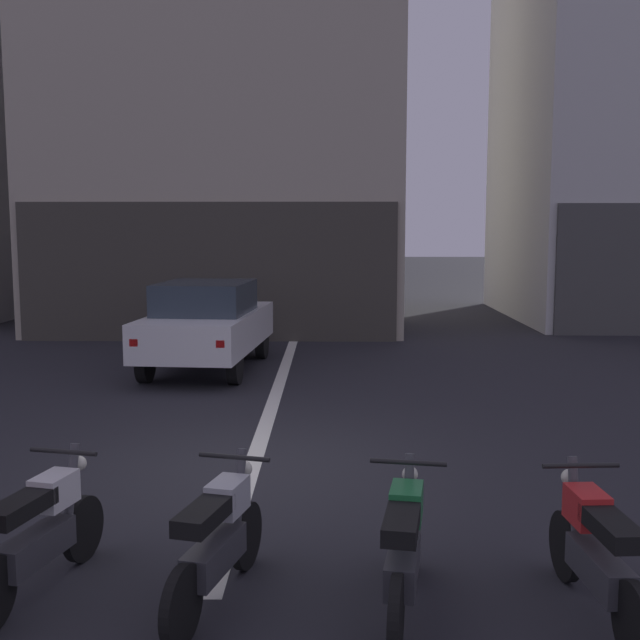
{
  "coord_description": "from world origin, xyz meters",
  "views": [
    {
      "loc": [
        0.88,
        -8.17,
        2.64
      ],
      "look_at": [
        0.73,
        2.0,
        1.4
      ],
      "focal_mm": 43.17,
      "sensor_mm": 36.0,
      "label": 1
    }
  ],
  "objects": [
    {
      "name": "car_white_crossing_near",
      "position": [
        -1.4,
        5.82,
        0.89
      ],
      "size": [
        2.1,
        4.23,
        1.64
      ],
      "color": "black",
      "rests_on": "ground"
    },
    {
      "name": "ground_plane",
      "position": [
        0.0,
        0.0,
        0.0
      ],
      "size": [
        120.0,
        120.0,
        0.0
      ],
      "primitive_type": "plane",
      "color": "#232328"
    },
    {
      "name": "lane_centre_line",
      "position": [
        0.0,
        6.0,
        0.0
      ],
      "size": [
        0.2,
        18.0,
        0.01
      ],
      "primitive_type": "cube",
      "color": "silver",
      "rests_on": "ground"
    },
    {
      "name": "motorcycle_silver_row_left_mid",
      "position": [
        0.08,
        -3.02,
        0.46
      ],
      "size": [
        0.6,
        1.63,
        0.98
      ],
      "color": "black",
      "rests_on": "ground"
    },
    {
      "name": "motorcycle_green_row_centre",
      "position": [
        1.38,
        -3.14,
        0.46
      ],
      "size": [
        0.55,
        1.66,
        0.98
      ],
      "color": "black",
      "rests_on": "ground"
    },
    {
      "name": "motorcycle_red_row_right_mid",
      "position": [
        2.67,
        -3.2,
        0.46
      ],
      "size": [
        0.55,
        1.67,
        0.98
      ],
      "color": "black",
      "rests_on": "ground"
    },
    {
      "name": "building_mid_block",
      "position": [
        -1.97,
        14.42,
        6.48
      ],
      "size": [
        9.06,
        10.0,
        12.97
      ],
      "color": "#B2A893",
      "rests_on": "ground"
    },
    {
      "name": "motorcycle_white_row_leftmost",
      "position": [
        -1.21,
        -2.9,
        0.46
      ],
      "size": [
        0.57,
        1.64,
        0.98
      ],
      "color": "black",
      "rests_on": "ground"
    }
  ]
}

